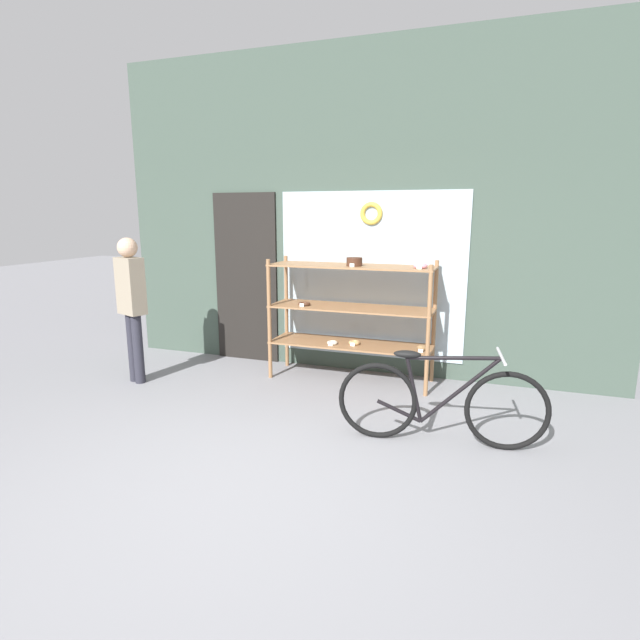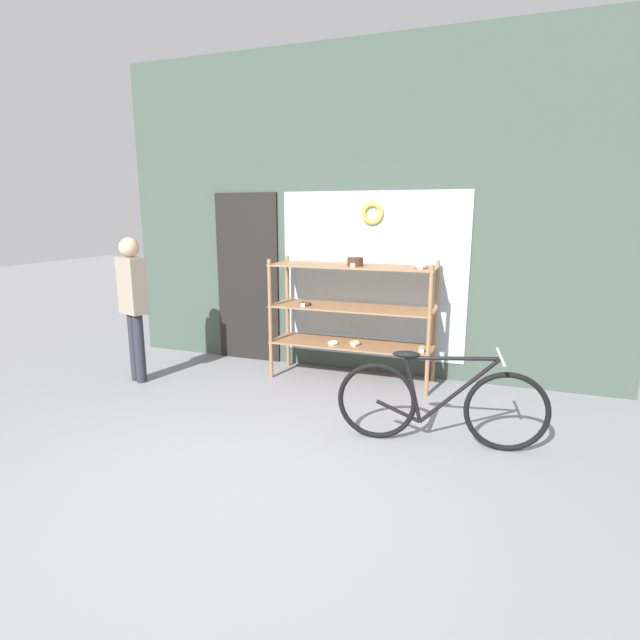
{
  "view_description": "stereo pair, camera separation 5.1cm",
  "coord_description": "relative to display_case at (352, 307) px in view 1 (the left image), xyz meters",
  "views": [
    {
      "loc": [
        1.55,
        -2.78,
        1.86
      ],
      "look_at": [
        0.04,
        1.52,
        0.88
      ],
      "focal_mm": 28.0,
      "sensor_mm": 36.0,
      "label": 1
    },
    {
      "loc": [
        1.6,
        -2.76,
        1.86
      ],
      "look_at": [
        0.04,
        1.52,
        0.88
      ],
      "focal_mm": 28.0,
      "sensor_mm": 36.0,
      "label": 2
    }
  ],
  "objects": [
    {
      "name": "ground_plane",
      "position": [
        -0.09,
        -2.44,
        -0.84
      ],
      "size": [
        30.0,
        30.0,
        0.0
      ],
      "primitive_type": "plane",
      "color": "gray"
    },
    {
      "name": "display_case",
      "position": [
        0.0,
        0.0,
        0.0
      ],
      "size": [
        1.81,
        0.53,
        1.39
      ],
      "color": "#8E6642",
      "rests_on": "ground_plane"
    },
    {
      "name": "storefront_facade",
      "position": [
        -0.12,
        0.41,
        0.96
      ],
      "size": [
        5.97,
        0.13,
        3.69
      ],
      "color": "#3D4C42",
      "rests_on": "ground_plane"
    },
    {
      "name": "bicycle",
      "position": [
        1.12,
        -1.31,
        -0.48
      ],
      "size": [
        1.67,
        0.46,
        0.79
      ],
      "rotation": [
        0.0,
        0.0,
        0.12
      ],
      "color": "black",
      "rests_on": "ground_plane"
    },
    {
      "name": "pedestrian",
      "position": [
        -2.25,
        -0.86,
        0.1
      ],
      "size": [
        0.36,
        0.28,
        1.6
      ],
      "rotation": [
        0.0,
        0.0,
        -0.35
      ],
      "color": "#282833",
      "rests_on": "ground_plane"
    }
  ]
}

